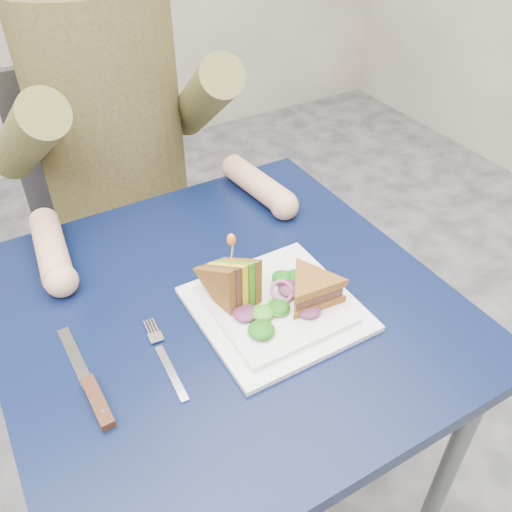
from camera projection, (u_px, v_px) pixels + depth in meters
ground at (234, 504)px, 1.41m from camera, size 4.00×4.00×0.00m
table at (225, 334)px, 0.99m from camera, size 0.75×0.75×0.73m
chair at (117, 209)px, 1.50m from camera, size 0.42×0.40×0.93m
diner at (106, 93)px, 1.19m from camera, size 0.54×0.59×0.74m
plate at (276, 307)px, 0.92m from camera, size 0.26×0.26×0.02m
sandwich_flat at (312, 289)px, 0.90m from camera, size 0.13×0.13×0.05m
sandwich_upright at (233, 283)px, 0.90m from camera, size 0.09×0.14×0.14m
fork at (166, 360)px, 0.84m from camera, size 0.03×0.18×0.01m
knife at (93, 393)px, 0.79m from camera, size 0.03×0.22×0.02m
toothpick at (232, 254)px, 0.86m from camera, size 0.01×0.01×0.06m
toothpick_frill at (231, 240)px, 0.84m from camera, size 0.01×0.01×0.02m
lettuce_spill at (275, 293)px, 0.92m from camera, size 0.15×0.13×0.02m
onion_ring at (282, 291)px, 0.91m from camera, size 0.04×0.04×0.02m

